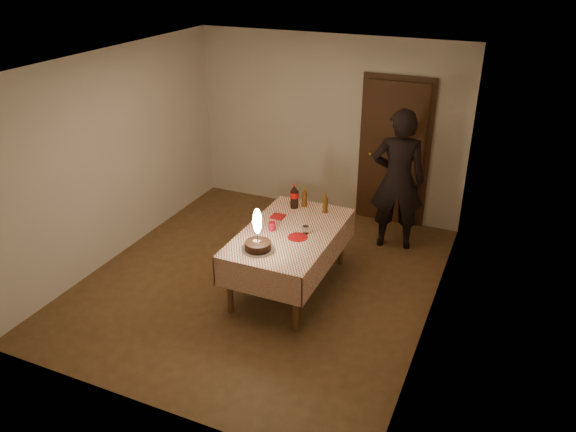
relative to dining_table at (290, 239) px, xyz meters
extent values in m
cube|color=brown|center=(-0.37, -0.02, -0.64)|extent=(4.00, 4.50, 0.01)
cube|color=beige|center=(-0.37, 2.23, 0.66)|extent=(4.00, 0.04, 2.60)
cube|color=beige|center=(-0.37, -2.27, 0.66)|extent=(4.00, 0.04, 2.60)
cube|color=beige|center=(-2.37, -0.02, 0.66)|extent=(0.04, 4.50, 2.60)
cube|color=beige|center=(1.63, -0.02, 0.66)|extent=(0.04, 4.50, 2.60)
cube|color=silver|center=(-0.37, -0.02, 1.96)|extent=(4.00, 4.50, 0.04)
cube|color=#472814|center=(0.63, 2.20, 0.39)|extent=(0.85, 0.05, 2.05)
sphere|color=#B28C33|center=(0.31, 2.15, 0.36)|extent=(0.06, 0.06, 0.06)
cube|color=brown|center=(0.00, 0.00, 0.07)|extent=(0.90, 1.60, 0.04)
cylinder|color=brown|center=(-0.39, -0.74, -0.29)|extent=(0.07, 0.07, 0.68)
cylinder|color=brown|center=(0.39, -0.74, -0.29)|extent=(0.07, 0.07, 0.68)
cylinder|color=brown|center=(-0.39, 0.74, -0.29)|extent=(0.07, 0.07, 0.68)
cylinder|color=brown|center=(0.39, 0.74, -0.29)|extent=(0.07, 0.07, 0.68)
cube|color=white|center=(0.00, 0.00, 0.09)|extent=(1.02, 1.72, 0.01)
cube|color=white|center=(0.00, -0.85, -0.08)|extent=(1.02, 0.01, 0.34)
cube|color=white|center=(0.00, 0.85, -0.08)|extent=(1.02, 0.01, 0.34)
cube|color=white|center=(-0.50, 0.00, -0.08)|extent=(0.01, 1.72, 0.34)
cube|color=white|center=(0.50, 0.00, -0.08)|extent=(0.01, 1.72, 0.34)
cylinder|color=white|center=(-0.14, -0.53, 0.10)|extent=(0.35, 0.35, 0.01)
cylinder|color=black|center=(-0.14, -0.53, 0.15)|extent=(0.28, 0.28, 0.09)
cylinder|color=white|center=(-0.16, -0.51, 0.19)|extent=(0.07, 0.07, 0.00)
sphere|color=red|center=(-0.11, -0.54, 0.20)|extent=(0.02, 0.02, 0.02)
cube|color=#19721E|center=(-0.09, -0.55, 0.19)|extent=(0.02, 0.01, 0.00)
cube|color=#19721E|center=(-0.12, -0.55, 0.19)|extent=(0.01, 0.02, 0.00)
cylinder|color=#262628|center=(-0.14, -0.53, 0.25)|extent=(0.01, 0.01, 0.12)
ellipsoid|color=#FFF2BF|center=(-0.14, -0.53, 0.44)|extent=(0.09, 0.09, 0.29)
sphere|color=white|center=(-0.14, -0.53, 0.33)|extent=(0.04, 0.04, 0.04)
cylinder|color=#AB0B10|center=(0.14, -0.10, 0.10)|extent=(0.22, 0.22, 0.01)
cylinder|color=#B00C24|center=(-0.20, -0.06, 0.15)|extent=(0.08, 0.08, 0.10)
cylinder|color=silver|center=(0.18, 0.02, 0.14)|extent=(0.07, 0.07, 0.09)
cube|color=#A41215|center=(-0.27, 0.27, 0.11)|extent=(0.15, 0.15, 0.02)
cylinder|color=black|center=(-0.20, 0.61, 0.21)|extent=(0.10, 0.10, 0.22)
cylinder|color=red|center=(-0.20, 0.61, 0.27)|extent=(0.10, 0.10, 0.07)
cone|color=black|center=(-0.20, 0.61, 0.36)|extent=(0.10, 0.10, 0.08)
cylinder|color=red|center=(-0.20, 0.61, 0.40)|extent=(0.03, 0.03, 0.02)
cylinder|color=#58310F|center=(-0.10, 0.69, 0.19)|extent=(0.06, 0.06, 0.18)
cone|color=#58310F|center=(-0.10, 0.69, 0.31)|extent=(0.06, 0.06, 0.06)
cylinder|color=olive|center=(-0.10, 0.69, 0.34)|extent=(0.02, 0.02, 0.02)
cylinder|color=#58310F|center=(0.20, 0.63, 0.19)|extent=(0.06, 0.06, 0.18)
cone|color=#58310F|center=(0.20, 0.63, 0.31)|extent=(0.06, 0.06, 0.06)
cylinder|color=olive|center=(0.20, 0.63, 0.34)|extent=(0.02, 0.02, 0.02)
imported|color=black|center=(0.87, 1.49, 0.31)|extent=(0.77, 0.60, 1.89)
cube|color=black|center=(0.84, 1.61, 0.98)|extent=(0.15, 0.12, 0.10)
cylinder|color=black|center=(0.82, 1.69, 0.98)|extent=(0.09, 0.10, 0.08)
camera|label=1|loc=(2.25, -5.19, 3.05)|focal=35.00mm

